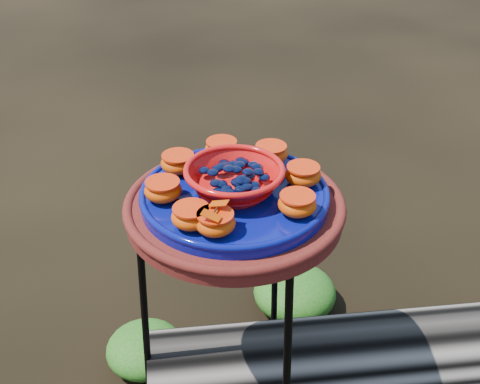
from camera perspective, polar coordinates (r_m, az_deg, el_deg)
The scene contains 17 objects.
plant_stand at distance 1.44m, azimuth -0.45°, elevation -13.77°, with size 0.44×0.44×0.70m, color black, non-canonical shape.
terracotta_saucer at distance 1.21m, azimuth -0.52°, elevation -1.62°, with size 0.43×0.43×0.04m, color #3F120C.
cobalt_plate at distance 1.19m, azimuth -0.53°, elevation -0.42°, with size 0.37×0.37×0.02m, color #091064.
red_bowl at distance 1.17m, azimuth -0.54°, elevation 1.15°, with size 0.19×0.19×0.05m, color red, non-canonical shape.
glass_gems at distance 1.15m, azimuth -0.55°, elevation 2.77°, with size 0.14×0.14×0.02m, color black, non-canonical shape.
orange_half_0 at distance 1.06m, azimuth -2.35°, elevation -2.94°, with size 0.07×0.07×0.04m, color red.
orange_half_1 at distance 1.11m, azimuth 5.44°, elevation -1.17°, with size 0.07×0.07×0.04m, color red.
orange_half_2 at distance 1.20m, azimuth 5.98°, elevation 1.60°, with size 0.07×0.07×0.04m, color red.
orange_half_3 at distance 1.27m, azimuth 2.95°, elevation 3.64°, with size 0.07×0.07×0.04m, color red.
orange_half_4 at distance 1.29m, azimuth -1.75°, elevation 4.07°, with size 0.07×0.07×0.04m, color red.
orange_half_5 at distance 1.24m, azimuth -5.88°, elevation 2.74°, with size 0.07×0.07×0.04m, color red.
orange_half_6 at distance 1.16m, azimuth -7.31°, elevation 0.15°, with size 0.07×0.07×0.04m, color red.
orange_half_7 at distance 1.08m, azimuth -4.65°, elevation -2.35°, with size 0.07×0.07×0.04m, color red.
butterfly at distance 1.05m, azimuth -2.38°, elevation -1.77°, with size 0.07×0.05×0.01m, color #BB3501, non-canonical shape.
driftwood_log at distance 1.76m, azimuth 19.04°, elevation -14.92°, with size 1.57×0.41×0.29m, color black, non-canonical shape.
foliage_left at distance 1.85m, azimuth -9.01°, elevation -14.37°, with size 0.23×0.23×0.11m, color #115110.
foliage_back at distance 2.00m, azimuth 5.21°, elevation -9.32°, with size 0.27×0.27×0.14m, color #115110.
Camera 1 is at (0.49, -0.87, 1.39)m, focal length 45.00 mm.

